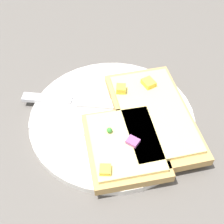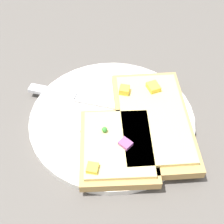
{
  "view_description": "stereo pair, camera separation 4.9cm",
  "coord_description": "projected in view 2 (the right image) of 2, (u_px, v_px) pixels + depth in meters",
  "views": [
    {
      "loc": [
        -0.03,
        0.32,
        0.39
      ],
      "look_at": [
        0.0,
        0.0,
        0.02
      ],
      "focal_mm": 50.0,
      "sensor_mm": 36.0,
      "label": 1
    },
    {
      "loc": [
        -0.07,
        0.31,
        0.39
      ],
      "look_at": [
        0.0,
        0.0,
        0.02
      ],
      "focal_mm": 50.0,
      "sensor_mm": 36.0,
      "label": 2
    }
  ],
  "objects": [
    {
      "name": "pizza_slice_main",
      "position": [
        152.0,
        119.0,
        0.48
      ],
      "size": [
        0.17,
        0.22,
        0.03
      ],
      "rotation": [
        0.0,
        0.0,
        5.01
      ],
      "color": "tan",
      "rests_on": "plate"
    },
    {
      "name": "pizza_slice_corner",
      "position": [
        118.0,
        146.0,
        0.44
      ],
      "size": [
        0.14,
        0.15,
        0.03
      ],
      "rotation": [
        0.0,
        0.0,
        1.85
      ],
      "color": "tan",
      "rests_on": "plate"
    },
    {
      "name": "fork",
      "position": [
        103.0,
        133.0,
        0.47
      ],
      "size": [
        0.21,
        0.03,
        0.01
      ],
      "rotation": [
        0.0,
        0.0,
        3.08
      ],
      "color": "silver",
      "rests_on": "plate"
    },
    {
      "name": "ground_plane",
      "position": [
        112.0,
        121.0,
        0.5
      ],
      "size": [
        4.0,
        4.0,
        0.0
      ],
      "primitive_type": "plane",
      "color": "#56514C"
    },
    {
      "name": "plate",
      "position": [
        112.0,
        119.0,
        0.5
      ],
      "size": [
        0.26,
        0.26,
        0.01
      ],
      "color": "silver",
      "rests_on": "ground"
    },
    {
      "name": "crumb_scatter",
      "position": [
        124.0,
        119.0,
        0.49
      ],
      "size": [
        0.11,
        0.09,
        0.01
      ],
      "color": "#A58C47",
      "rests_on": "plate"
    },
    {
      "name": "knife",
      "position": [
        81.0,
        98.0,
        0.52
      ],
      "size": [
        0.22,
        0.02,
        0.01
      ],
      "rotation": [
        0.0,
        0.0,
        3.11
      ],
      "color": "silver",
      "rests_on": "plate"
    }
  ]
}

